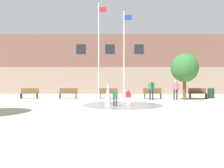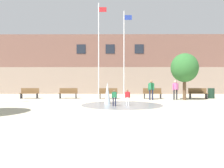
# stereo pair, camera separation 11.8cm
# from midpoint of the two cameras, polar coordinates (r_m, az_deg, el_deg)

# --- Properties ---
(ground_plane) EXTENTS (100.00, 100.00, 0.00)m
(ground_plane) POSITION_cam_midpoint_polar(r_m,az_deg,el_deg) (8.64, -1.77, -9.17)
(ground_plane) COLOR #BCB299
(library_building) EXTENTS (36.00, 6.05, 7.21)m
(library_building) POSITION_cam_midpoint_polar(r_m,az_deg,el_deg) (29.38, -0.29, 4.74)
(library_building) COLOR gray
(library_building) RESTS_ON ground
(splash_fountain) EXTENTS (5.12, 5.12, 1.45)m
(splash_fountain) POSITION_cam_midpoint_polar(r_m,az_deg,el_deg) (14.16, 0.67, -3.70)
(splash_fountain) COLOR gray
(splash_fountain) RESTS_ON ground
(park_bench_far_left) EXTENTS (1.60, 0.44, 0.91)m
(park_bench_far_left) POSITION_cam_midpoint_polar(r_m,az_deg,el_deg) (20.51, -20.59, -2.22)
(park_bench_far_left) COLOR #28282D
(park_bench_far_left) RESTS_ON ground
(park_bench_left_of_flagpoles) EXTENTS (1.60, 0.44, 0.91)m
(park_bench_left_of_flagpoles) POSITION_cam_midpoint_polar(r_m,az_deg,el_deg) (19.63, -11.20, -2.32)
(park_bench_left_of_flagpoles) COLOR #28282D
(park_bench_left_of_flagpoles) RESTS_ON ground
(park_bench_under_left_flagpole) EXTENTS (1.60, 0.44, 0.91)m
(park_bench_under_left_flagpole) POSITION_cam_midpoint_polar(r_m,az_deg,el_deg) (18.96, -0.81, -2.41)
(park_bench_under_left_flagpole) COLOR #28282D
(park_bench_under_left_flagpole) RESTS_ON ground
(park_bench_center) EXTENTS (1.60, 0.44, 0.91)m
(park_bench_center) POSITION_cam_midpoint_polar(r_m,az_deg,el_deg) (19.28, 10.68, -2.37)
(park_bench_center) COLOR #28282D
(park_bench_center) RESTS_ON ground
(park_bench_far_right) EXTENTS (1.60, 0.44, 0.91)m
(park_bench_far_right) POSITION_cam_midpoint_polar(r_m,az_deg,el_deg) (20.52, 21.67, -2.22)
(park_bench_far_right) COLOR #28282D
(park_bench_far_right) RESTS_ON ground
(adult_in_red) EXTENTS (0.50, 0.39, 1.59)m
(adult_in_red) POSITION_cam_midpoint_polar(r_m,az_deg,el_deg) (18.48, 16.41, -1.10)
(adult_in_red) COLOR #28282D
(adult_in_red) RESTS_ON ground
(child_running) EXTENTS (0.31, 0.15, 0.99)m
(child_running) POSITION_cam_midpoint_polar(r_m,az_deg,el_deg) (13.13, 0.87, -3.29)
(child_running) COLOR #1E233D
(child_running) RESTS_ON ground
(child_with_pink_shirt) EXTENTS (0.31, 0.16, 0.99)m
(child_with_pink_shirt) POSITION_cam_midpoint_polar(r_m,az_deg,el_deg) (13.45, 4.32, -3.20)
(child_with_pink_shirt) COLOR silver
(child_with_pink_shirt) RESTS_ON ground
(adult_near_bench) EXTENTS (0.50, 0.38, 1.59)m
(adult_near_bench) POSITION_cam_midpoint_polar(r_m,az_deg,el_deg) (17.91, 10.38, -1.14)
(adult_near_bench) COLOR #1E233D
(adult_near_bench) RESTS_ON ground
(flagpole_left) EXTENTS (0.80, 0.10, 9.00)m
(flagpole_left) POSITION_cam_midpoint_polar(r_m,az_deg,el_deg) (21.17, -3.27, 9.50)
(flagpole_left) COLOR silver
(flagpole_left) RESTS_ON ground
(flagpole_right) EXTENTS (0.80, 0.10, 8.24)m
(flagpole_right) POSITION_cam_midpoint_polar(r_m,az_deg,el_deg) (21.10, 3.40, 8.47)
(flagpole_right) COLOR silver
(flagpole_right) RESTS_ON ground
(trash_can) EXTENTS (0.56, 0.56, 0.90)m
(trash_can) POSITION_cam_midpoint_polar(r_m,az_deg,el_deg) (21.25, 24.61, -2.22)
(trash_can) COLOR #193323
(trash_can) RESTS_ON ground
(street_tree_near_building) EXTENTS (2.20, 2.20, 3.78)m
(street_tree_near_building) POSITION_cam_midpoint_polar(r_m,az_deg,el_deg) (18.66, 18.58, 4.01)
(street_tree_near_building) COLOR brown
(street_tree_near_building) RESTS_ON ground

